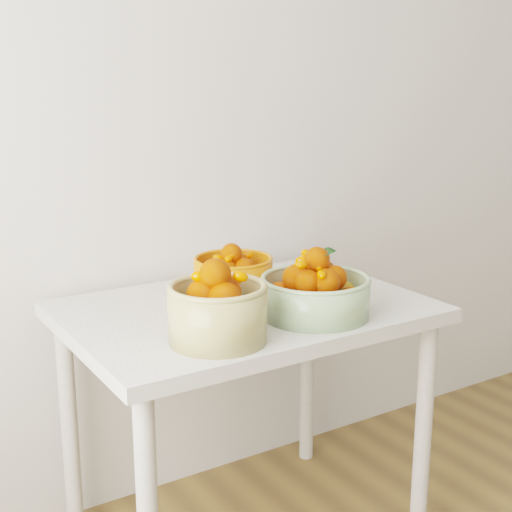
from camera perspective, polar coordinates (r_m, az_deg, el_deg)
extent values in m
cube|color=silver|center=(2.49, 2.43, 13.41)|extent=(4.00, 0.04, 2.70)
cube|color=silver|center=(2.04, -0.89, -4.49)|extent=(1.00, 0.70, 0.04)
cylinder|color=silver|center=(2.23, 13.22, -13.65)|extent=(0.05, 0.05, 0.71)
cylinder|color=silver|center=(2.26, -14.68, -13.28)|extent=(0.05, 0.05, 0.71)
cylinder|color=silver|center=(2.62, 4.14, -8.93)|extent=(0.05, 0.05, 0.71)
cylinder|color=tan|center=(1.74, -3.09, -4.69)|extent=(0.27, 0.27, 0.14)
torus|color=tan|center=(1.72, -3.12, -2.52)|extent=(0.27, 0.27, 0.02)
sphere|color=#D1660C|center=(1.77, -1.33, -4.77)|extent=(0.08, 0.08, 0.08)
sphere|color=#D1660C|center=(1.80, -3.51, -4.49)|extent=(0.08, 0.08, 0.08)
sphere|color=#D1660C|center=(1.75, -5.11, -5.07)|extent=(0.09, 0.09, 0.09)
sphere|color=#D53C00|center=(1.69, -3.91, -5.76)|extent=(0.08, 0.08, 0.08)
sphere|color=#D53C00|center=(1.70, -1.57, -5.57)|extent=(0.09, 0.09, 0.09)
sphere|color=#D53C00|center=(1.74, -3.08, -5.12)|extent=(0.08, 0.08, 0.08)
sphere|color=#D53C00|center=(1.75, -2.50, -2.86)|extent=(0.08, 0.08, 0.08)
sphere|color=#D53C00|center=(1.72, -4.24, -3.15)|extent=(0.08, 0.08, 0.08)
sphere|color=#D53C00|center=(1.70, -2.53, -3.42)|extent=(0.08, 0.08, 0.08)
sphere|color=#D53C00|center=(1.71, -3.29, -1.47)|extent=(0.08, 0.08, 0.08)
ellipsoid|color=#FF5400|center=(1.71, -1.24, -1.63)|extent=(0.05, 0.04, 0.04)
ellipsoid|color=#FF5400|center=(1.74, -3.67, -1.39)|extent=(0.04, 0.05, 0.04)
ellipsoid|color=#FF5400|center=(1.75, -2.15, -2.28)|extent=(0.05, 0.04, 0.04)
ellipsoid|color=#FF5400|center=(1.71, -4.59, -1.64)|extent=(0.05, 0.05, 0.03)
ellipsoid|color=#FF5400|center=(1.75, -1.64, -1.88)|extent=(0.05, 0.04, 0.04)
ellipsoid|color=#FF5400|center=(1.71, -3.67, -2.17)|extent=(0.05, 0.03, 0.04)
ellipsoid|color=#FF5400|center=(1.73, -2.66, -1.98)|extent=(0.05, 0.04, 0.04)
ellipsoid|color=#FF5400|center=(1.70, -2.48, -2.63)|extent=(0.04, 0.05, 0.04)
cylinder|color=#99BB89|center=(1.93, 4.74, -3.31)|extent=(0.35, 0.35, 0.10)
torus|color=#99BB89|center=(1.92, 4.77, -1.84)|extent=(0.35, 0.35, 0.01)
sphere|color=#D1660C|center=(1.99, 6.98, -2.96)|extent=(0.07, 0.07, 0.07)
sphere|color=#D53C00|center=(2.02, 5.27, -2.61)|extent=(0.08, 0.08, 0.08)
sphere|color=#D53C00|center=(2.01, 3.18, -2.70)|extent=(0.07, 0.07, 0.07)
sphere|color=#D53C00|center=(1.95, 1.99, -3.21)|extent=(0.08, 0.08, 0.08)
sphere|color=#D53C00|center=(1.88, 2.51, -3.88)|extent=(0.08, 0.08, 0.08)
sphere|color=#D53C00|center=(1.85, 4.25, -4.23)|extent=(0.08, 0.08, 0.08)
sphere|color=#D53C00|center=(1.86, 6.51, -4.10)|extent=(0.08, 0.08, 0.08)
sphere|color=#D53C00|center=(1.93, 7.53, -3.52)|extent=(0.07, 0.07, 0.07)
sphere|color=#D53C00|center=(1.93, 4.74, -3.38)|extent=(0.07, 0.07, 0.07)
sphere|color=#D53C00|center=(1.96, 5.50, -1.39)|extent=(0.07, 0.07, 0.07)
sphere|color=#D53C00|center=(1.96, 3.95, -1.37)|extent=(0.07, 0.07, 0.07)
sphere|color=#D53C00|center=(1.91, 3.24, -1.77)|extent=(0.07, 0.07, 0.07)
sphere|color=#D53C00|center=(1.87, 4.15, -2.12)|extent=(0.07, 0.07, 0.07)
sphere|color=#D53C00|center=(1.88, 5.65, -2.11)|extent=(0.07, 0.07, 0.07)
sphere|color=#D53C00|center=(1.92, 6.31, -1.73)|extent=(0.07, 0.07, 0.07)
sphere|color=#D53C00|center=(1.91, 4.89, -0.32)|extent=(0.07, 0.07, 0.07)
ellipsoid|color=#FF5400|center=(1.92, 3.91, -0.26)|extent=(0.04, 0.04, 0.03)
ellipsoid|color=#FF5400|center=(1.93, 5.48, -0.87)|extent=(0.04, 0.03, 0.04)
ellipsoid|color=#FF5400|center=(1.91, 3.66, -0.37)|extent=(0.04, 0.04, 0.03)
ellipsoid|color=#FF5400|center=(1.85, 3.72, -0.71)|extent=(0.04, 0.04, 0.03)
ellipsoid|color=#FF5400|center=(1.91, 4.96, -0.30)|extent=(0.05, 0.03, 0.03)
ellipsoid|color=#FF5400|center=(1.90, 3.54, -0.81)|extent=(0.04, 0.04, 0.04)
ellipsoid|color=#FF5400|center=(1.91, 4.99, -0.54)|extent=(0.04, 0.03, 0.03)
ellipsoid|color=#FF5400|center=(1.89, 4.97, -0.81)|extent=(0.04, 0.04, 0.04)
ellipsoid|color=#FF5400|center=(1.96, 3.98, 0.22)|extent=(0.03, 0.04, 0.03)
ellipsoid|color=#FF5400|center=(1.90, 4.93, -0.72)|extent=(0.03, 0.04, 0.04)
ellipsoid|color=#FF5400|center=(1.85, 5.27, -1.50)|extent=(0.04, 0.04, 0.03)
ellipsoid|color=#FF5400|center=(1.93, 6.14, -1.06)|extent=(0.04, 0.03, 0.03)
cylinder|color=orange|center=(2.07, -1.83, -1.84)|extent=(0.30, 0.30, 0.12)
torus|color=orange|center=(2.06, -1.84, -0.25)|extent=(0.30, 0.30, 0.01)
sphere|color=#D1660C|center=(2.11, -0.21, -2.03)|extent=(0.06, 0.06, 0.06)
sphere|color=#D53C00|center=(2.14, -1.93, -1.79)|extent=(0.07, 0.07, 0.07)
sphere|color=#D53C00|center=(2.11, -3.46, -2.06)|extent=(0.07, 0.07, 0.07)
sphere|color=#D53C00|center=(2.05, -3.52, -2.55)|extent=(0.06, 0.06, 0.06)
sphere|color=#D53C00|center=(2.01, -1.81, -2.84)|extent=(0.07, 0.07, 0.07)
sphere|color=#D53C00|center=(2.05, -0.13, -2.53)|extent=(0.06, 0.06, 0.06)
sphere|color=#D53C00|center=(2.08, -1.83, -2.30)|extent=(0.06, 0.06, 0.06)
sphere|color=#D53C00|center=(2.10, -1.29, -0.72)|extent=(0.07, 0.07, 0.07)
sphere|color=#D53C00|center=(2.08, -2.72, -0.82)|extent=(0.07, 0.07, 0.07)
sphere|color=#D53C00|center=(2.03, -2.33, -1.19)|extent=(0.06, 0.06, 0.06)
sphere|color=#D53C00|center=(2.05, -0.95, -1.09)|extent=(0.07, 0.07, 0.07)
sphere|color=#D53C00|center=(2.05, -1.97, 0.17)|extent=(0.06, 0.06, 0.06)
ellipsoid|color=#FF5400|center=(2.04, -1.93, 0.09)|extent=(0.04, 0.04, 0.03)
ellipsoid|color=#FF5400|center=(2.09, -0.59, 0.05)|extent=(0.04, 0.03, 0.03)
ellipsoid|color=#FF5400|center=(2.05, -1.87, 0.08)|extent=(0.04, 0.04, 0.03)
ellipsoid|color=#FF5400|center=(2.05, -2.49, -0.55)|extent=(0.04, 0.03, 0.03)
ellipsoid|color=#FF5400|center=(2.02, -2.20, -0.23)|extent=(0.04, 0.04, 0.03)
ellipsoid|color=#FF5400|center=(2.05, -2.15, 0.32)|extent=(0.04, 0.04, 0.03)
ellipsoid|color=#FF5400|center=(2.06, -3.08, -0.17)|extent=(0.04, 0.04, 0.03)
ellipsoid|color=#FF5400|center=(2.06, -2.62, -0.48)|extent=(0.04, 0.03, 0.02)
ellipsoid|color=#FF5400|center=(2.06, -1.29, -0.39)|extent=(0.04, 0.04, 0.03)
ellipsoid|color=#FF5400|center=(2.08, -2.51, -0.16)|extent=(0.03, 0.04, 0.03)
ellipsoid|color=#FF5400|center=(2.06, -1.66, -0.60)|extent=(0.04, 0.04, 0.03)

